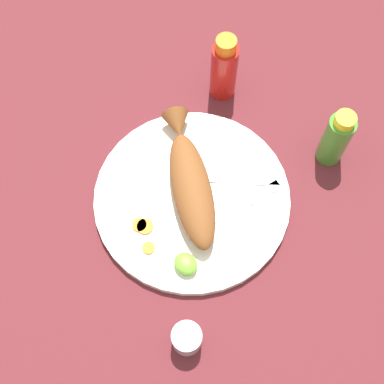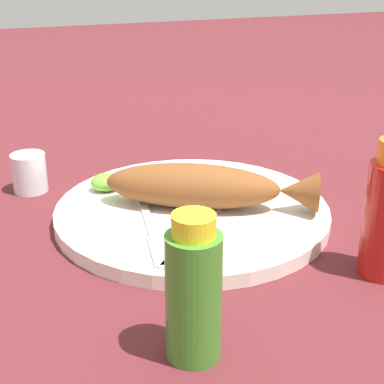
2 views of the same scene
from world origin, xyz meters
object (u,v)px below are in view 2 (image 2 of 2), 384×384
fried_fish (205,186)px  fork_far (153,233)px  fork_near (193,237)px  hot_sauce_bottle_green (194,292)px  salt_cup (30,175)px  main_plate (192,212)px

fried_fish → fork_far: (0.09, 0.05, -0.03)m
fork_near → hot_sauce_bottle_green: 0.19m
fried_fish → fork_far: fried_fish is taller
fork_far → salt_cup: salt_cup is taller
main_plate → fork_near: size_ratio=2.45×
main_plate → fork_far: fork_far is taller
main_plate → hot_sauce_bottle_green: size_ratio=2.62×
fork_near → hot_sauce_bottle_green: hot_sauce_bottle_green is taller
fried_fish → fork_near: bearing=87.7°
fork_near → salt_cup: salt_cup is taller
main_plate → fork_far: 0.10m
main_plate → fork_near: fork_near is taller
fork_near → fork_far: bearing=-81.6°
fork_near → salt_cup: (0.16, -0.26, 0.01)m
fork_far → salt_cup: (0.12, -0.23, 0.01)m
salt_cup → hot_sauce_bottle_green: bearing=102.4°
main_plate → fork_near: bearing=70.3°
fork_far → fork_near: bearing=65.2°
main_plate → salt_cup: size_ratio=6.34×
fork_near → fork_far: (0.04, -0.03, 0.00)m
main_plate → fried_fish: 0.04m
fried_fish → fork_near: (0.05, 0.08, -0.03)m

